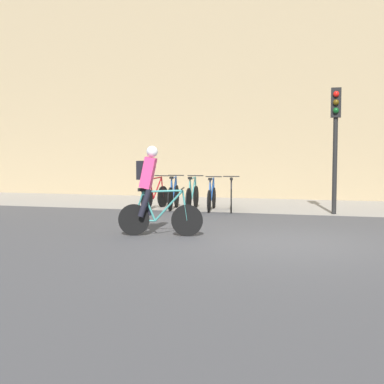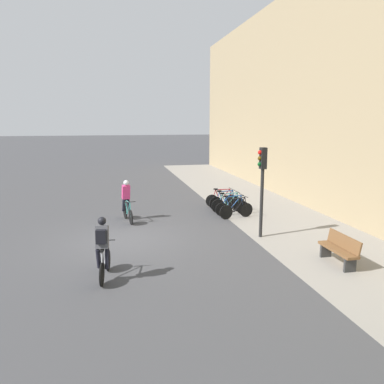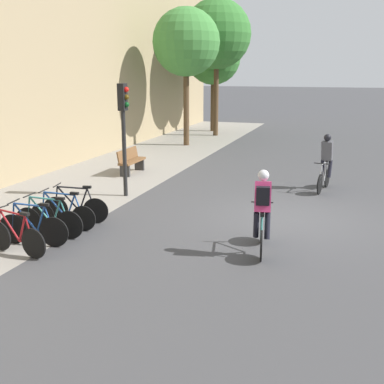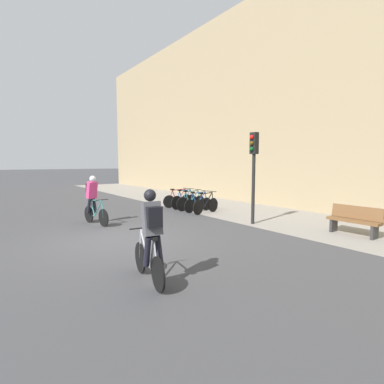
# 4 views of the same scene
# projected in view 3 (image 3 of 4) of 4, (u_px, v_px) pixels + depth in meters

# --- Properties ---
(ground) EXTENTS (200.00, 200.00, 0.00)m
(ground) POSITION_uv_depth(u_px,v_px,m) (287.00, 218.00, 12.17)
(ground) COLOR #3D3D3F
(kerb_strip) EXTENTS (44.00, 4.50, 0.01)m
(kerb_strip) POSITION_uv_depth(u_px,v_px,m) (57.00, 197.00, 14.23)
(kerb_strip) COLOR gray
(kerb_strip) RESTS_ON ground
(cyclist_pink) EXTENTS (1.64, 0.55, 1.75)m
(cyclist_pink) POSITION_uv_depth(u_px,v_px,m) (262.00, 210.00, 9.56)
(cyclist_pink) COLOR black
(cyclist_pink) RESTS_ON ground
(cyclist_grey) EXTENTS (1.62, 0.52, 1.75)m
(cyclist_grey) POSITION_uv_depth(u_px,v_px,m) (326.00, 160.00, 14.89)
(cyclist_grey) COLOR black
(cyclist_grey) RESTS_ON ground
(parked_bike_0) EXTENTS (0.46, 1.57, 0.95)m
(parked_bike_0) POSITION_uv_depth(u_px,v_px,m) (16.00, 236.00, 9.69)
(parked_bike_0) COLOR black
(parked_bike_0) RESTS_ON ground
(parked_bike_1) EXTENTS (0.46, 1.61, 0.96)m
(parked_bike_1) POSITION_uv_depth(u_px,v_px,m) (33.00, 228.00, 10.20)
(parked_bike_1) COLOR black
(parked_bike_1) RESTS_ON ground
(parked_bike_2) EXTENTS (0.46, 1.68, 0.96)m
(parked_bike_2) POSITION_uv_depth(u_px,v_px,m) (49.00, 220.00, 10.71)
(parked_bike_2) COLOR black
(parked_bike_2) RESTS_ON ground
(parked_bike_3) EXTENTS (0.46, 1.64, 0.94)m
(parked_bike_3) POSITION_uv_depth(u_px,v_px,m) (63.00, 214.00, 11.22)
(parked_bike_3) COLOR black
(parked_bike_3) RESTS_ON ground
(parked_bike_4) EXTENTS (0.49, 1.62, 0.95)m
(parked_bike_4) POSITION_uv_depth(u_px,v_px,m) (75.00, 207.00, 11.73)
(parked_bike_4) COLOR black
(parked_bike_4) RESTS_ON ground
(traffic_light_pole) EXTENTS (0.26, 0.30, 3.28)m
(traffic_light_pole) POSITION_uv_depth(u_px,v_px,m) (124.00, 119.00, 13.78)
(traffic_light_pole) COLOR black
(traffic_light_pole) RESTS_ON ground
(bench) EXTENTS (1.53, 0.44, 0.89)m
(bench) POSITION_uv_depth(u_px,v_px,m) (131.00, 161.00, 17.37)
(bench) COLOR brown
(bench) RESTS_ON ground
(street_tree_0) EXTENTS (3.22, 3.22, 6.55)m
(street_tree_0) POSITION_uv_depth(u_px,v_px,m) (186.00, 43.00, 22.83)
(street_tree_0) COLOR #4C3823
(street_tree_0) RESTS_ON ground
(street_tree_1) EXTENTS (3.77, 3.77, 7.44)m
(street_tree_1) POSITION_uv_depth(u_px,v_px,m) (217.00, 34.00, 26.26)
(street_tree_1) COLOR #4C3823
(street_tree_1) RESTS_ON ground
(street_tree_2) EXTENTS (3.24, 3.24, 6.01)m
(street_tree_2) POSITION_uv_depth(u_px,v_px,m) (213.00, 57.00, 28.57)
(street_tree_2) COLOR #4C3823
(street_tree_2) RESTS_ON ground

